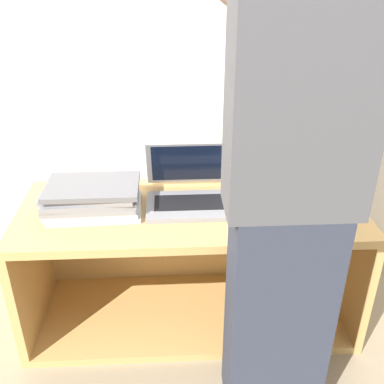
% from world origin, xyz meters
% --- Properties ---
extents(ground_plane, '(12.00, 12.00, 0.00)m').
position_xyz_m(ground_plane, '(0.00, 0.00, 0.00)').
color(ground_plane, gray).
extents(wall_back, '(8.00, 0.05, 2.40)m').
position_xyz_m(wall_back, '(0.00, 0.67, 1.20)').
color(wall_back, silver).
rests_on(wall_back, ground_plane).
extents(cart, '(1.43, 0.56, 0.58)m').
position_xyz_m(cart, '(0.00, 0.35, 0.29)').
color(cart, tan).
rests_on(cart, ground_plane).
extents(laptop_open, '(0.37, 0.33, 0.24)m').
position_xyz_m(laptop_open, '(0.00, 0.34, 0.63)').
color(laptop_open, gray).
rests_on(laptop_open, cart).
extents(laptop_stack_left, '(0.39, 0.26, 0.13)m').
position_xyz_m(laptop_stack_left, '(-0.40, 0.28, 0.65)').
color(laptop_stack_left, '#B7B7BC').
rests_on(laptop_stack_left, cart).
extents(laptop_stack_right, '(0.37, 0.25, 0.06)m').
position_xyz_m(laptop_stack_right, '(0.40, 0.28, 0.62)').
color(laptop_stack_right, '#B7B7BC').
rests_on(laptop_stack_right, cart).
extents(person, '(0.40, 0.53, 1.74)m').
position_xyz_m(person, '(0.28, -0.17, 0.88)').
color(person, '#2D3342').
rests_on(person, ground_plane).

